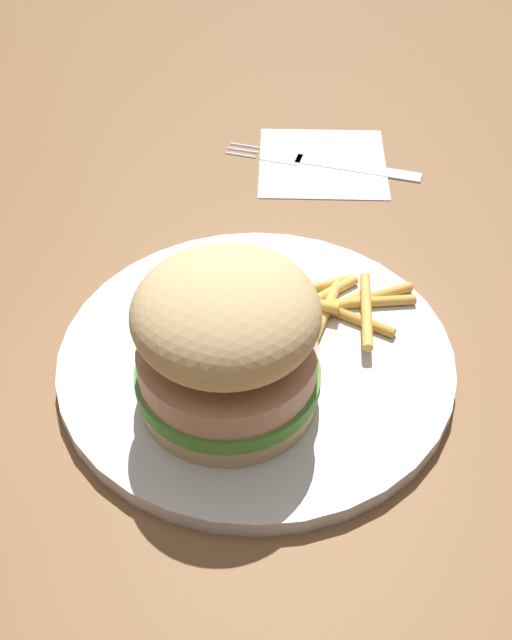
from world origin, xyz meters
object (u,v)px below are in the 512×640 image
sandwich (227,341)px  napkin (322,162)px  fork (321,160)px  fries_pile (337,304)px  plate (256,360)px

sandwich → napkin: (0.02, 0.29, -0.06)m
napkin → fork: size_ratio=0.63×
fries_pile → napkin: (-0.04, 0.20, -0.02)m
sandwich → fork: bearing=86.3°
plate → napkin: plate is taller
sandwich → fork: (0.02, 0.29, -0.06)m
sandwich → plate: bearing=76.7°
plate → sandwich: (-0.01, -0.04, 0.06)m
plate → fork: plate is taller
plate → sandwich: size_ratio=2.30×
sandwich → fork: sandwich is taller
plate → fries_pile: size_ratio=2.39×
fries_pile → sandwich: bearing=-121.2°
napkin → sandwich: bearing=-94.0°
plate → fork: 0.25m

